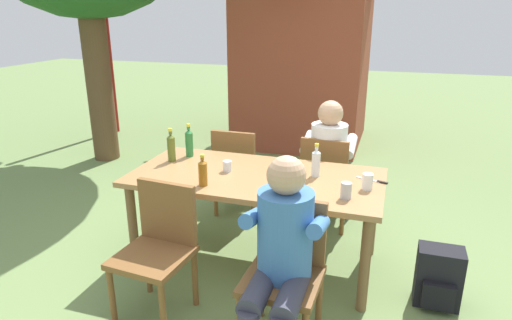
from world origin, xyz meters
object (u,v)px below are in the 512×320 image
Objects in this scene: bottle_amber at (203,172)px; person_in_white_shirt at (329,156)px; bottle_green at (189,142)px; cup_steel at (346,191)px; person_in_plaid_shirt at (281,249)px; bottle_clear at (316,162)px; backpack_by_near_side at (438,278)px; chair_near_left at (159,243)px; cup_white at (367,182)px; brick_kiosk at (305,38)px; chair_far_left at (238,167)px; bottle_olive at (171,147)px; lamp_post at (104,5)px; table_knife at (374,181)px; dining_table at (256,185)px; cup_terracotta at (293,166)px; cup_glass at (227,166)px; chair_near_right at (286,265)px; chair_far_right at (326,177)px.

person_in_white_shirt is at bearing 58.52° from bottle_amber.
bottle_green is 1.46m from cup_steel.
person_in_white_shirt and person_in_plaid_shirt have the same top height.
bottle_green reaches higher than bottle_clear.
bottle_amber is at bearing -174.88° from backpack_by_near_side.
cup_white is (1.24, 0.73, 0.30)m from chair_near_left.
chair_near_left is 4.43m from brick_kiosk.
person_in_white_shirt is 0.78m from bottle_clear.
person_in_plaid_shirt is 2.82× the size of backpack_by_near_side.
cup_steel is 4.00m from brick_kiosk.
cup_white is at bearing 30.43° from chair_near_left.
backpack_by_near_side is (0.91, -0.28, -0.64)m from bottle_clear.
backpack_by_near_side is (1.77, -0.92, -0.29)m from chair_far_left.
bottle_green is at bearing -116.59° from chair_far_left.
brick_kiosk reaches higher than bottle_amber.
cup_white is (1.50, -0.29, -0.07)m from bottle_green.
bottle_olive is 0.10× the size of lamp_post.
person_in_plaid_shirt is 1.59m from bottle_green.
backpack_by_near_side is at bearing -31.96° from table_knife.
lamp_post is at bearing 137.77° from dining_table.
cup_terracotta is (-0.45, 0.38, -0.01)m from cup_steel.
cup_white is 0.49× the size of table_knife.
cup_terracotta is at bearing 172.10° from bottle_clear.
backpack_by_near_side is 0.14× the size of brick_kiosk.
backpack_by_near_side is 6.01m from lamp_post.
brick_kiosk is at bearing 103.42° from bottle_clear.
brick_kiosk reaches higher than backpack_by_near_side.
cup_white is (1.12, 0.28, -0.04)m from bottle_amber.
cup_steel is at bearing -41.52° from chair_far_left.
person_in_white_shirt is 4.23× the size of bottle_olive.
bottle_olive is (-0.76, 0.10, 0.20)m from dining_table.
bottle_clear is at bearing -76.58° from brick_kiosk.
cup_glass is at bearing -44.20° from lamp_post.
person_in_plaid_shirt is 0.70m from cup_steel.
chair_near_right is 7.75× the size of cup_steel.
bottle_amber is (0.12, 0.45, 0.35)m from chair_near_left.
chair_near_right is 3.71× the size of table_knife.
chair_near_right is at bearing -146.95° from backpack_by_near_side.
chair_near_left is 3.77× the size of bottle_amber.
person_in_plaid_shirt is at bearing -63.90° from dining_table.
person_in_plaid_shirt is 4.16× the size of bottle_green.
chair_far_right is at bearing 56.19° from bottle_amber.
chair_near_left is 3.07× the size of bottle_green.
cup_glass is 0.50m from cup_terracotta.
cup_white is 5.37m from lamp_post.
chair_far_right reaches higher than cup_glass.
cup_terracotta is 1.28m from backpack_by_near_side.
bottle_amber is 2.40× the size of cup_terracotta.
chair_near_left is (-0.42, -0.76, -0.17)m from dining_table.
chair_near_left is 3.71× the size of table_knife.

